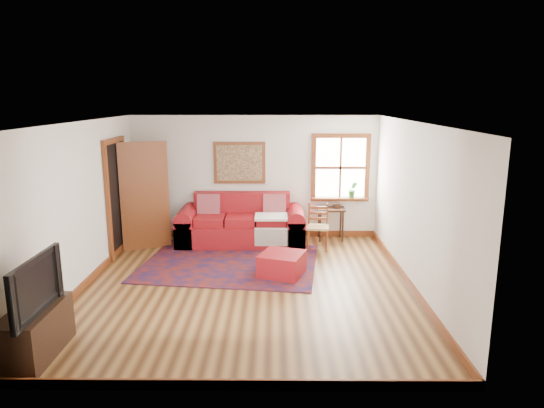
{
  "coord_description": "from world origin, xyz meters",
  "views": [
    {
      "loc": [
        0.43,
        -7.04,
        2.85
      ],
      "look_at": [
        0.38,
        0.6,
        1.16
      ],
      "focal_mm": 32.0,
      "sensor_mm": 36.0,
      "label": 1
    }
  ],
  "objects_px": {
    "side_table": "(331,214)",
    "ladder_back_chair": "(318,225)",
    "red_ottoman": "(282,264)",
    "media_cabinet": "(35,332)",
    "red_leather_sofa": "(242,227)"
  },
  "relations": [
    {
      "from": "side_table",
      "to": "ladder_back_chair",
      "type": "distance_m",
      "value": 0.69
    },
    {
      "from": "red_ottoman",
      "to": "ladder_back_chair",
      "type": "distance_m",
      "value": 1.63
    },
    {
      "from": "ladder_back_chair",
      "to": "media_cabinet",
      "type": "height_order",
      "value": "ladder_back_chair"
    },
    {
      "from": "side_table",
      "to": "ladder_back_chair",
      "type": "height_order",
      "value": "ladder_back_chair"
    },
    {
      "from": "red_leather_sofa",
      "to": "side_table",
      "type": "bearing_deg",
      "value": 7.49
    },
    {
      "from": "media_cabinet",
      "to": "red_ottoman",
      "type": "bearing_deg",
      "value": 42.24
    },
    {
      "from": "red_leather_sofa",
      "to": "ladder_back_chair",
      "type": "bearing_deg",
      "value": -14.03
    },
    {
      "from": "ladder_back_chair",
      "to": "media_cabinet",
      "type": "relative_size",
      "value": 0.85
    },
    {
      "from": "red_leather_sofa",
      "to": "ladder_back_chair",
      "type": "distance_m",
      "value": 1.53
    },
    {
      "from": "red_ottoman",
      "to": "media_cabinet",
      "type": "distance_m",
      "value": 3.78
    },
    {
      "from": "red_ottoman",
      "to": "media_cabinet",
      "type": "bearing_deg",
      "value": -118.56
    },
    {
      "from": "ladder_back_chair",
      "to": "media_cabinet",
      "type": "bearing_deg",
      "value": -131.27
    },
    {
      "from": "red_leather_sofa",
      "to": "red_ottoman",
      "type": "distance_m",
      "value": 1.98
    },
    {
      "from": "side_table",
      "to": "ladder_back_chair",
      "type": "xyz_separation_m",
      "value": [
        -0.32,
        -0.61,
        -0.07
      ]
    },
    {
      "from": "side_table",
      "to": "media_cabinet",
      "type": "relative_size",
      "value": 0.65
    }
  ]
}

